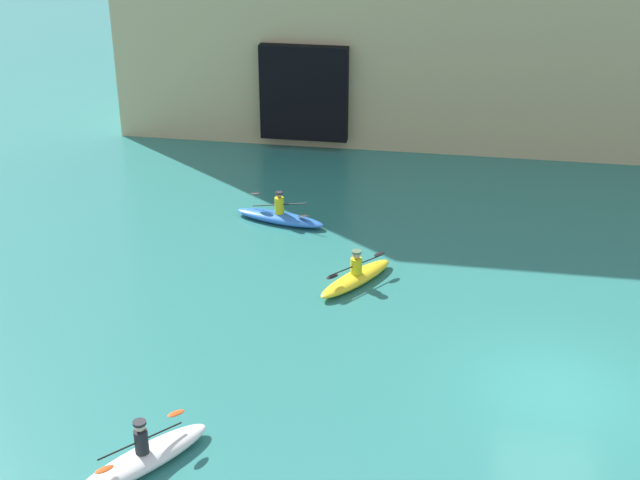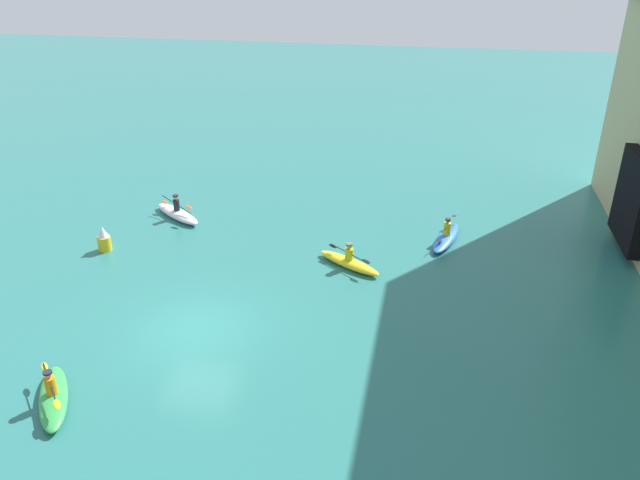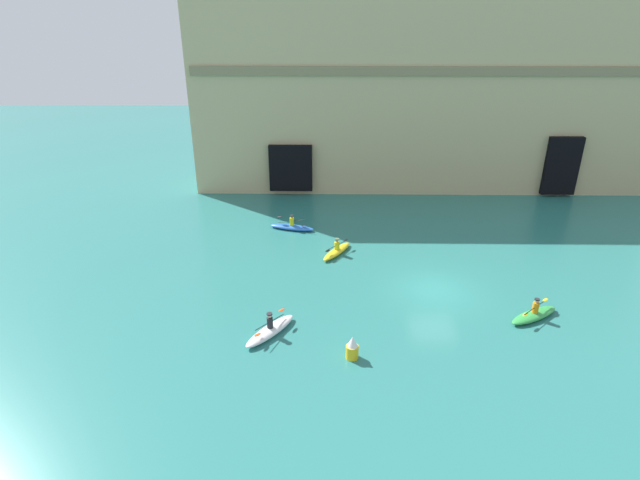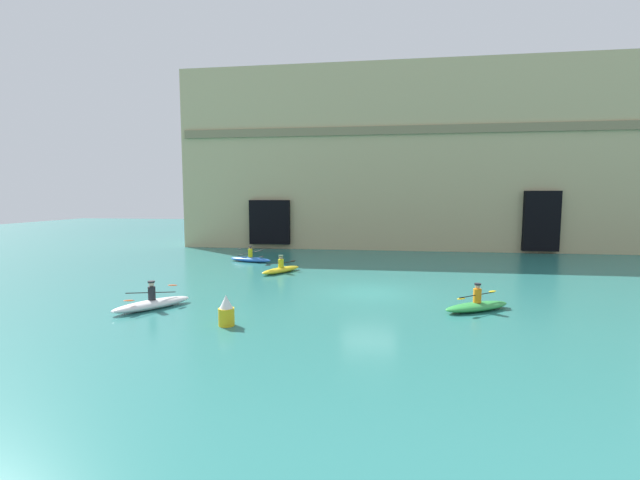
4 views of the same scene
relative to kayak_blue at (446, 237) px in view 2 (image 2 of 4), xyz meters
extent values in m
plane|color=#28706B|center=(8.39, -8.29, -0.21)|extent=(120.00, 120.00, 0.00)
cube|color=black|center=(-0.54, 7.40, 2.09)|extent=(3.49, 0.70, 3.76)
ellipsoid|color=blue|center=(0.00, 0.00, -0.04)|extent=(3.24, 1.52, 0.33)
cylinder|color=gold|center=(0.00, 0.00, 0.40)|extent=(0.30, 0.30, 0.55)
sphere|color=#9E704C|center=(0.00, 0.00, 0.77)|extent=(0.19, 0.19, 0.19)
cylinder|color=#232328|center=(0.00, 0.00, 0.84)|extent=(0.24, 0.24, 0.06)
cylinder|color=black|center=(0.00, 0.00, 0.43)|extent=(1.97, 0.67, 0.53)
ellipsoid|color=black|center=(-0.86, 0.28, 0.65)|extent=(0.47, 0.31, 0.15)
ellipsoid|color=black|center=(0.86, -0.28, 0.21)|extent=(0.47, 0.31, 0.15)
ellipsoid|color=green|center=(12.68, -10.94, -0.04)|extent=(2.99, 2.21, 0.34)
cylinder|color=orange|center=(12.68, -10.94, 0.40)|extent=(0.31, 0.31, 0.55)
sphere|color=tan|center=(12.68, -10.94, 0.78)|extent=(0.21, 0.21, 0.21)
cylinder|color=#232328|center=(12.68, -10.94, 0.86)|extent=(0.26, 0.26, 0.06)
cylinder|color=black|center=(12.68, -10.94, 0.43)|extent=(1.66, 1.49, 0.08)
ellipsoid|color=yellow|center=(11.95, -11.60, 0.41)|extent=(0.45, 0.43, 0.06)
ellipsoid|color=yellow|center=(13.41, -10.29, 0.45)|extent=(0.45, 0.43, 0.06)
ellipsoid|color=yellow|center=(3.06, -3.83, -0.04)|extent=(2.12, 2.91, 0.33)
cylinder|color=gold|center=(3.06, -3.83, 0.36)|extent=(0.33, 0.33, 0.47)
sphere|color=tan|center=(3.06, -3.83, 0.71)|extent=(0.23, 0.23, 0.23)
cylinder|color=#4C6B4C|center=(3.06, -3.83, 0.81)|extent=(0.29, 0.29, 0.06)
cylinder|color=black|center=(3.06, -3.83, 0.39)|extent=(1.32, 1.73, 0.10)
ellipsoid|color=black|center=(3.63, -3.07, 0.42)|extent=(0.41, 0.46, 0.06)
ellipsoid|color=black|center=(2.49, -4.59, 0.36)|extent=(0.41, 0.46, 0.06)
ellipsoid|color=white|center=(-0.18, -12.49, -0.02)|extent=(2.47, 3.05, 0.37)
cylinder|color=#232328|center=(-0.18, -12.49, 0.43)|extent=(0.29, 0.29, 0.54)
sphere|color=beige|center=(-0.18, -12.49, 0.81)|extent=(0.22, 0.22, 0.22)
cylinder|color=#232328|center=(-0.18, -12.49, 0.90)|extent=(0.28, 0.28, 0.06)
cylinder|color=black|center=(-0.18, -12.49, 0.46)|extent=(1.11, 1.85, 0.36)
ellipsoid|color=#D84C19|center=(0.30, -11.68, 0.60)|extent=(0.38, 0.47, 0.12)
ellipsoid|color=#D84C19|center=(-0.66, -13.30, 0.32)|extent=(0.38, 0.47, 0.12)
cylinder|color=yellow|center=(3.57, -14.20, 0.10)|extent=(0.56, 0.56, 0.62)
cone|color=white|center=(3.57, -14.20, 0.65)|extent=(0.48, 0.48, 0.47)
camera|label=1|loc=(5.87, -26.24, 11.89)|focal=50.00mm
camera|label=2|loc=(24.95, -0.81, 11.93)|focal=35.00mm
camera|label=3|loc=(2.45, -31.94, 13.47)|focal=28.00mm
camera|label=4|loc=(8.88, -28.17, 4.31)|focal=24.00mm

